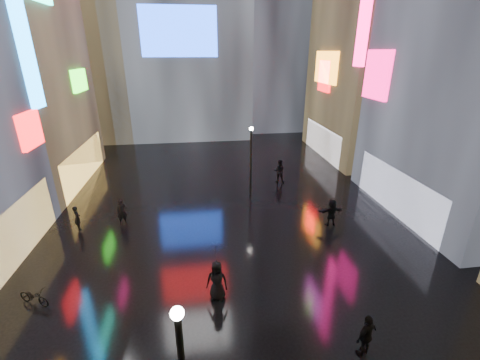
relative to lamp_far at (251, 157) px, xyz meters
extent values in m
plane|color=black|center=(-2.10, -1.30, -2.94)|extent=(140.00, 140.00, 0.00)
cube|color=#FFC659|center=(-13.20, -7.30, -1.44)|extent=(0.20, 10.00, 3.00)
cube|color=#FF0C11|center=(-12.95, -2.98, 3.12)|extent=(0.25, 2.24, 1.94)
cube|color=#148EFF|center=(-12.95, -1.30, 8.06)|extent=(0.25, 1.40, 8.00)
cube|color=#FFC659|center=(-13.20, 4.70, -1.44)|extent=(0.20, 10.00, 3.00)
cube|color=#2FFF1C|center=(-12.95, 6.52, 4.97)|extent=(0.25, 3.00, 1.71)
cube|color=white|center=(9.00, -4.30, -1.44)|extent=(0.20, 9.00, 3.00)
cube|color=#FF0C65|center=(8.75, -0.18, 5.64)|extent=(0.25, 2.99, 3.26)
cube|color=black|center=(13.90, 8.70, 11.06)|extent=(10.00, 12.00, 28.00)
cube|color=white|center=(9.00, 8.70, -1.44)|extent=(0.20, 9.00, 3.00)
cube|color=orange|center=(8.75, 9.02, 5.71)|extent=(0.25, 4.92, 2.91)
cube|color=#FF0C11|center=(8.75, 9.14, 4.90)|extent=(0.25, 2.63, 2.87)
cube|color=#194CFF|center=(-5.10, 15.60, 9.06)|extent=(8.00, 0.20, 5.00)
cube|color=black|center=(-16.10, 20.70, 10.06)|extent=(10.00, 10.00, 26.00)
sphere|color=white|center=(-4.44, -16.60, 2.11)|extent=(0.30, 0.30, 0.30)
cylinder|color=black|center=(0.00, 0.00, -0.44)|extent=(0.16, 0.16, 5.00)
sphere|color=white|center=(0.00, 0.00, 2.11)|extent=(0.30, 0.30, 0.30)
imported|color=black|center=(1.70, -14.19, -2.09)|extent=(1.08, 0.81, 1.71)
imported|color=black|center=(-3.30, -10.66, -2.01)|extent=(1.03, 0.79, 1.87)
imported|color=black|center=(4.17, -5.25, -2.08)|extent=(1.63, 0.61, 1.73)
imported|color=black|center=(-8.67, -3.34, -2.11)|extent=(0.71, 0.58, 1.67)
imported|color=black|center=(2.75, 2.10, -1.99)|extent=(1.11, 0.97, 1.92)
imported|color=black|center=(-3.30, -10.66, -0.63)|extent=(1.13, 1.15, 0.90)
imported|color=black|center=(-11.08, -9.95, -2.54)|extent=(1.61, 1.14, 0.81)
imported|color=black|center=(-11.24, -3.61, -2.17)|extent=(0.62, 0.67, 1.54)
camera|label=1|loc=(-3.85, -21.88, 7.18)|focal=24.00mm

